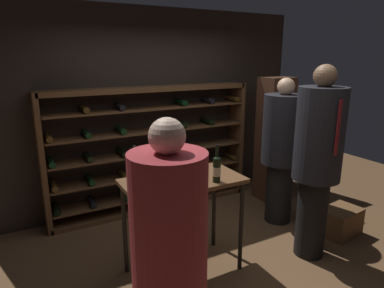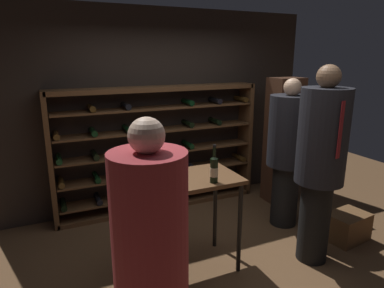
{
  "view_description": "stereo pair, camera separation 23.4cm",
  "coord_description": "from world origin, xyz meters",
  "px_view_note": "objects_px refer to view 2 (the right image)",
  "views": [
    {
      "loc": [
        -1.78,
        -2.7,
        2.13
      ],
      "look_at": [
        -0.21,
        0.2,
        1.26
      ],
      "focal_mm": 31.54,
      "sensor_mm": 36.0,
      "label": 1
    },
    {
      "loc": [
        -1.58,
        -2.81,
        2.13
      ],
      "look_at": [
        -0.21,
        0.2,
        1.26
      ],
      "focal_mm": 31.54,
      "sensor_mm": 36.0,
      "label": 2
    }
  ],
  "objects_px": {
    "wine_crate": "(347,227)",
    "wine_glass_stemmed_center": "(148,165)",
    "tasting_table": "(181,191)",
    "wine_bottle_black_capsule": "(138,179)",
    "person_bystander_red_print": "(288,148)",
    "wine_rack": "(158,150)",
    "person_guest_blue_shirt": "(321,158)",
    "person_guest_plum_blouse": "(151,254)",
    "wine_bottle_gold_foil": "(134,167)",
    "wine_bottle_red_label": "(214,169)",
    "display_cabinet": "(283,141)"
  },
  "relations": [
    {
      "from": "wine_crate",
      "to": "wine_glass_stemmed_center",
      "type": "relative_size",
      "value": 3.1
    },
    {
      "from": "tasting_table",
      "to": "wine_bottle_black_capsule",
      "type": "bearing_deg",
      "value": -158.71
    },
    {
      "from": "tasting_table",
      "to": "person_bystander_red_print",
      "type": "xyz_separation_m",
      "value": [
        1.59,
        0.37,
        0.16
      ]
    },
    {
      "from": "wine_crate",
      "to": "wine_glass_stemmed_center",
      "type": "xyz_separation_m",
      "value": [
        -2.28,
        0.47,
        0.94
      ]
    },
    {
      "from": "wine_rack",
      "to": "person_guest_blue_shirt",
      "type": "xyz_separation_m",
      "value": [
        1.08,
        -1.91,
        0.28
      ]
    },
    {
      "from": "person_guest_blue_shirt",
      "to": "wine_crate",
      "type": "xyz_separation_m",
      "value": [
        0.66,
        0.12,
        -0.97
      ]
    },
    {
      "from": "person_guest_plum_blouse",
      "to": "wine_crate",
      "type": "height_order",
      "value": "person_guest_plum_blouse"
    },
    {
      "from": "wine_rack",
      "to": "wine_glass_stemmed_center",
      "type": "xyz_separation_m",
      "value": [
        -0.54,
        -1.32,
        0.25
      ]
    },
    {
      "from": "person_guest_blue_shirt",
      "to": "wine_bottle_gold_foil",
      "type": "bearing_deg",
      "value": 152.25
    },
    {
      "from": "person_bystander_red_print",
      "to": "person_guest_blue_shirt",
      "type": "relative_size",
      "value": 0.91
    },
    {
      "from": "person_bystander_red_print",
      "to": "wine_glass_stemmed_center",
      "type": "distance_m",
      "value": 1.86
    },
    {
      "from": "wine_crate",
      "to": "wine_glass_stemmed_center",
      "type": "bearing_deg",
      "value": 168.36
    },
    {
      "from": "wine_crate",
      "to": "wine_bottle_gold_foil",
      "type": "distance_m",
      "value": 2.64
    },
    {
      "from": "person_guest_plum_blouse",
      "to": "wine_bottle_gold_foil",
      "type": "xyz_separation_m",
      "value": [
        0.24,
        1.27,
        0.12
      ]
    },
    {
      "from": "wine_glass_stemmed_center",
      "to": "wine_crate",
      "type": "bearing_deg",
      "value": -11.64
    },
    {
      "from": "person_guest_plum_blouse",
      "to": "wine_glass_stemmed_center",
      "type": "bearing_deg",
      "value": -75.44
    },
    {
      "from": "tasting_table",
      "to": "wine_bottle_red_label",
      "type": "height_order",
      "value": "wine_bottle_red_label"
    },
    {
      "from": "wine_rack",
      "to": "display_cabinet",
      "type": "relative_size",
      "value": 1.58
    },
    {
      "from": "person_guest_blue_shirt",
      "to": "wine_glass_stemmed_center",
      "type": "height_order",
      "value": "person_guest_blue_shirt"
    },
    {
      "from": "display_cabinet",
      "to": "person_guest_blue_shirt",
      "type": "bearing_deg",
      "value": -115.81
    },
    {
      "from": "display_cabinet",
      "to": "wine_glass_stemmed_center",
      "type": "height_order",
      "value": "display_cabinet"
    },
    {
      "from": "wine_rack",
      "to": "wine_bottle_gold_foil",
      "type": "relative_size",
      "value": 8.45
    },
    {
      "from": "wine_bottle_gold_foil",
      "to": "wine_glass_stemmed_center",
      "type": "distance_m",
      "value": 0.15
    },
    {
      "from": "tasting_table",
      "to": "person_guest_blue_shirt",
      "type": "height_order",
      "value": "person_guest_blue_shirt"
    },
    {
      "from": "wine_rack",
      "to": "person_guest_plum_blouse",
      "type": "xyz_separation_m",
      "value": [
        -0.93,
        -2.62,
        0.15
      ]
    },
    {
      "from": "wine_rack",
      "to": "person_guest_plum_blouse",
      "type": "height_order",
      "value": "person_guest_plum_blouse"
    },
    {
      "from": "wine_bottle_black_capsule",
      "to": "wine_bottle_red_label",
      "type": "distance_m",
      "value": 0.7
    },
    {
      "from": "wine_bottle_red_label",
      "to": "tasting_table",
      "type": "bearing_deg",
      "value": 139.29
    },
    {
      "from": "person_guest_plum_blouse",
      "to": "wine_bottle_black_capsule",
      "type": "distance_m",
      "value": 0.95
    },
    {
      "from": "wine_crate",
      "to": "wine_bottle_gold_foil",
      "type": "xyz_separation_m",
      "value": [
        -2.43,
        0.43,
        0.95
      ]
    },
    {
      "from": "wine_crate",
      "to": "wine_bottle_red_label",
      "type": "distance_m",
      "value": 2.01
    },
    {
      "from": "display_cabinet",
      "to": "wine_bottle_gold_foil",
      "type": "relative_size",
      "value": 5.36
    },
    {
      "from": "person_guest_plum_blouse",
      "to": "wine_bottle_red_label",
      "type": "bearing_deg",
      "value": -103.8
    },
    {
      "from": "wine_bottle_gold_foil",
      "to": "display_cabinet",
      "type": "bearing_deg",
      "value": 18.98
    },
    {
      "from": "wine_crate",
      "to": "wine_bottle_gold_foil",
      "type": "relative_size",
      "value": 1.41
    },
    {
      "from": "display_cabinet",
      "to": "wine_glass_stemmed_center",
      "type": "bearing_deg",
      "value": -160.67
    },
    {
      "from": "wine_bottle_red_label",
      "to": "wine_bottle_gold_foil",
      "type": "bearing_deg",
      "value": 150.28
    },
    {
      "from": "person_guest_blue_shirt",
      "to": "display_cabinet",
      "type": "bearing_deg",
      "value": 53.94
    },
    {
      "from": "wine_bottle_red_label",
      "to": "wine_glass_stemmed_center",
      "type": "distance_m",
      "value": 0.65
    },
    {
      "from": "tasting_table",
      "to": "wine_bottle_red_label",
      "type": "relative_size",
      "value": 3.15
    },
    {
      "from": "wine_bottle_black_capsule",
      "to": "wine_bottle_gold_foil",
      "type": "xyz_separation_m",
      "value": [
        0.05,
        0.34,
        -0.01
      ]
    },
    {
      "from": "person_bystander_red_print",
      "to": "wine_crate",
      "type": "distance_m",
      "value": 1.15
    },
    {
      "from": "person_guest_blue_shirt",
      "to": "wine_bottle_red_label",
      "type": "bearing_deg",
      "value": 160.39
    },
    {
      "from": "person_guest_plum_blouse",
      "to": "wine_bottle_gold_foil",
      "type": "relative_size",
      "value": 5.31
    },
    {
      "from": "person_bystander_red_print",
      "to": "wine_bottle_gold_foil",
      "type": "bearing_deg",
      "value": -2.33
    },
    {
      "from": "display_cabinet",
      "to": "wine_bottle_black_capsule",
      "type": "xyz_separation_m",
      "value": [
        -2.49,
        -1.18,
        0.21
      ]
    },
    {
      "from": "person_guest_blue_shirt",
      "to": "wine_crate",
      "type": "height_order",
      "value": "person_guest_blue_shirt"
    },
    {
      "from": "wine_bottle_black_capsule",
      "to": "wine_bottle_gold_foil",
      "type": "height_order",
      "value": "wine_bottle_black_capsule"
    },
    {
      "from": "wine_crate",
      "to": "wine_bottle_gold_foil",
      "type": "bearing_deg",
      "value": 169.88
    },
    {
      "from": "person_guest_blue_shirt",
      "to": "wine_bottle_black_capsule",
      "type": "distance_m",
      "value": 1.83
    }
  ]
}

